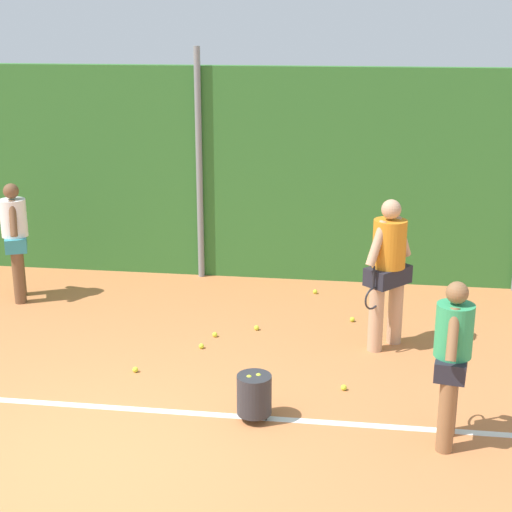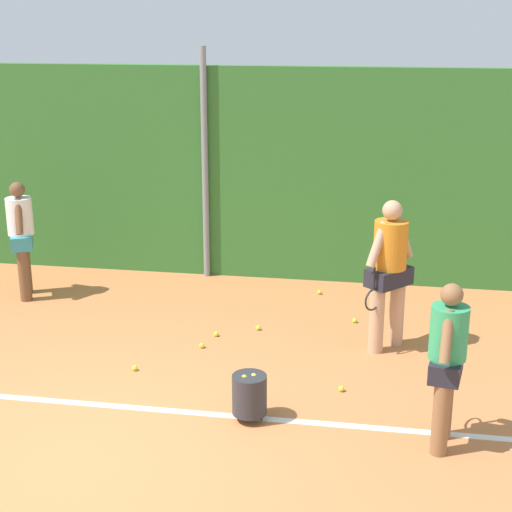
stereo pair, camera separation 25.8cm
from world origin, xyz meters
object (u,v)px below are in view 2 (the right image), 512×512
(ball_hopper, at_px, (249,394))
(tennis_ball_7, at_px, (319,292))
(player_backcourt_far, at_px, (21,233))
(tennis_ball_8, at_px, (216,334))
(tennis_ball_6, at_px, (135,368))
(tennis_ball_2, at_px, (202,345))
(tennis_ball_0, at_px, (355,320))
(tennis_ball_1, at_px, (341,389))
(player_midcourt, at_px, (389,267))
(tennis_ball_9, at_px, (258,328))
(player_foreground_near, at_px, (447,357))

(ball_hopper, xyz_separation_m, tennis_ball_7, (0.38, 3.90, -0.26))
(player_backcourt_far, distance_m, tennis_ball_8, 3.41)
(tennis_ball_6, height_order, tennis_ball_7, same)
(ball_hopper, distance_m, tennis_ball_2, 1.93)
(tennis_ball_0, bearing_deg, tennis_ball_6, -142.16)
(player_backcourt_far, xyz_separation_m, tennis_ball_6, (2.39, -2.17, -0.94))
(tennis_ball_1, relative_size, tennis_ball_7, 1.00)
(tennis_ball_0, bearing_deg, tennis_ball_7, 118.79)
(tennis_ball_7, bearing_deg, tennis_ball_8, -123.03)
(tennis_ball_0, relative_size, tennis_ball_6, 1.00)
(tennis_ball_1, distance_m, tennis_ball_8, 2.14)
(player_backcourt_far, xyz_separation_m, tennis_ball_8, (3.12, -1.01, -0.94))
(tennis_ball_6, bearing_deg, player_midcourt, 21.87)
(player_backcourt_far, relative_size, tennis_ball_0, 26.35)
(tennis_ball_0, relative_size, tennis_ball_9, 1.00)
(player_foreground_near, bearing_deg, tennis_ball_6, 82.42)
(player_backcourt_far, height_order, tennis_ball_2, player_backcourt_far)
(tennis_ball_2, height_order, tennis_ball_7, same)
(player_foreground_near, bearing_deg, tennis_ball_2, 66.57)
(tennis_ball_0, bearing_deg, tennis_ball_9, -159.21)
(tennis_ball_8, bearing_deg, tennis_ball_0, 23.76)
(tennis_ball_0, height_order, tennis_ball_8, same)
(tennis_ball_1, distance_m, tennis_ball_9, 1.99)
(ball_hopper, xyz_separation_m, tennis_ball_2, (-0.91, 1.68, -0.26))
(tennis_ball_0, xyz_separation_m, tennis_ball_8, (-1.77, -0.78, 0.00))
(tennis_ball_0, xyz_separation_m, tennis_ball_6, (-2.49, -1.94, 0.00))
(tennis_ball_0, height_order, tennis_ball_7, same)
(tennis_ball_2, height_order, tennis_ball_8, same)
(player_foreground_near, bearing_deg, tennis_ball_8, 60.43)
(tennis_ball_8, bearing_deg, tennis_ball_9, 30.56)
(player_foreground_near, height_order, tennis_ball_0, player_foreground_near)
(ball_hopper, bearing_deg, tennis_ball_1, 41.23)
(player_midcourt, bearing_deg, tennis_ball_7, -109.73)
(player_backcourt_far, xyz_separation_m, tennis_ball_0, (4.88, -0.23, -0.94))
(player_foreground_near, xyz_separation_m, tennis_ball_8, (-2.73, 2.24, -0.90))
(tennis_ball_1, bearing_deg, tennis_ball_0, 88.52)
(player_midcourt, distance_m, tennis_ball_8, 2.41)
(tennis_ball_6, distance_m, tennis_ball_9, 1.91)
(tennis_ball_0, distance_m, tennis_ball_2, 2.20)
(player_foreground_near, relative_size, tennis_ball_1, 25.21)
(tennis_ball_1, height_order, tennis_ball_9, same)
(tennis_ball_6, xyz_separation_m, tennis_ball_7, (1.92, 2.99, 0.00))
(player_foreground_near, bearing_deg, tennis_ball_9, 50.99)
(tennis_ball_0, relative_size, tennis_ball_2, 1.00)
(tennis_ball_7, relative_size, tennis_ball_9, 1.00)
(player_midcourt, bearing_deg, player_backcourt_far, -59.05)
(player_foreground_near, distance_m, tennis_ball_2, 3.50)
(tennis_ball_2, height_order, tennis_ball_6, same)
(tennis_ball_0, bearing_deg, tennis_ball_2, -148.00)
(tennis_ball_0, distance_m, tennis_ball_8, 1.93)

